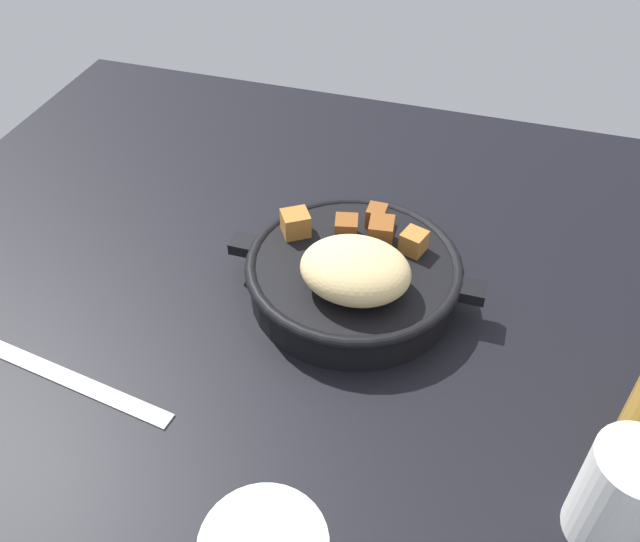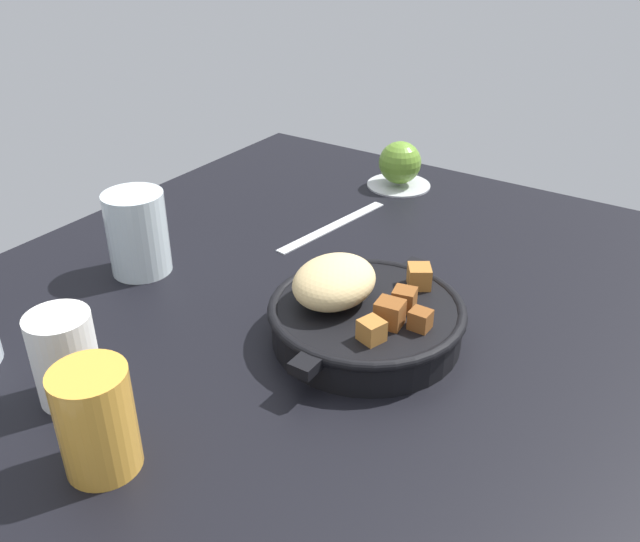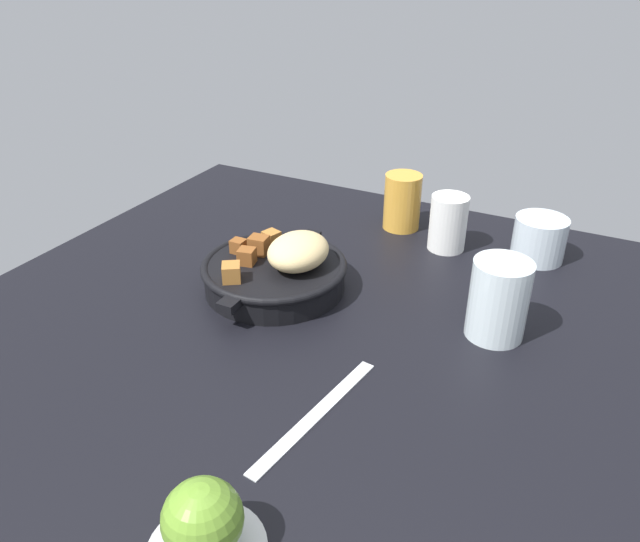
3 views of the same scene
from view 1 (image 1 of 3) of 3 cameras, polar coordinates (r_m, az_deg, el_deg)
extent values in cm
cube|color=black|center=(66.16, -3.17, -4.95)|extent=(93.21, 89.97, 2.40)
cylinder|color=black|center=(66.57, 2.83, -0.59)|extent=(20.41, 20.41, 4.07)
torus|color=black|center=(65.42, 2.88, 0.50)|extent=(21.20, 21.20, 1.20)
cube|color=black|center=(68.46, -6.40, 2.21)|extent=(2.64, 2.40, 1.20)
cube|color=black|center=(64.67, 12.69, -1.69)|extent=(2.64, 2.40, 1.20)
ellipsoid|color=#DBBC7F|center=(60.91, 3.00, 0.09)|extent=(10.19, 8.26, 4.75)
cube|color=#A86B2D|center=(67.84, -2.08, 4.06)|extent=(3.56, 3.51, 2.45)
cube|color=brown|center=(69.32, 4.80, 4.68)|extent=(1.90, 2.05, 2.05)
cube|color=#A86B2D|center=(66.39, 7.92, 2.46)|extent=(2.79, 2.82, 2.20)
cube|color=brown|center=(67.32, 2.24, 3.62)|extent=(2.69, 2.74, 2.30)
cube|color=brown|center=(66.73, 5.18, 3.26)|extent=(2.70, 2.97, 2.70)
cube|color=silver|center=(64.53, -20.65, -8.41)|extent=(21.91, 4.69, 0.36)
cylinder|color=white|center=(53.36, 24.10, -16.96)|extent=(6.05, 6.05, 9.16)
camera|label=2|loc=(0.88, 52.32, 25.39)|focal=37.89mm
camera|label=3|loc=(0.78, -73.71, 13.51)|focal=34.80mm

